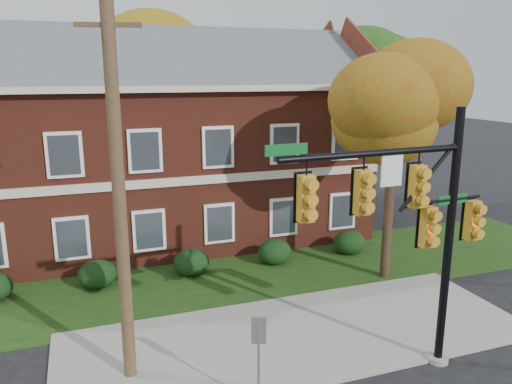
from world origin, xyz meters
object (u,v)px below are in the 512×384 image
object	(u,v)px
hedge_left	(97,274)
tree_right_rear	(368,65)
tree_near_right	(403,103)
utility_pole	(119,198)
apartment_building	(164,133)
hedge_center	(191,262)
hedge_far_right	(349,242)
tree_far_rear	(162,54)
traffic_signal	(413,216)
hedge_right	(275,252)
sign_post	(259,347)

from	to	relation	value
hedge_left	tree_right_rear	distance (m)	17.74
tree_near_right	utility_pole	bearing A→B (deg)	-162.29
apartment_building	hedge_center	distance (m)	6.89
hedge_far_right	tree_far_rear	world-z (taller)	tree_far_rear
hedge_center	traffic_signal	world-z (taller)	traffic_signal
apartment_building	traffic_signal	distance (m)	14.08
hedge_center	hedge_far_right	xyz separation A→B (m)	(7.00, 0.00, 0.00)
tree_right_rear	apartment_building	bearing A→B (deg)	-175.67
apartment_building	utility_pole	xyz separation A→B (m)	(-2.96, -11.34, -0.18)
tree_near_right	tree_far_rear	xyz separation A→B (m)	(-5.88, 15.93, 2.17)
hedge_far_right	tree_near_right	distance (m)	6.77
hedge_center	hedge_right	world-z (taller)	same
hedge_right	tree_far_rear	xyz separation A→B (m)	(-2.16, 13.09, 8.32)
tree_right_rear	traffic_signal	bearing A→B (deg)	-117.58
tree_near_right	sign_post	bearing A→B (deg)	-143.40
hedge_center	tree_near_right	size ratio (longest dim) A/B	0.16
hedge_center	utility_pole	xyz separation A→B (m)	(-2.96, -6.09, 4.28)
apartment_building	hedge_left	size ratio (longest dim) A/B	13.43
tree_near_right	traffic_signal	world-z (taller)	tree_near_right
tree_right_rear	tree_far_rear	bearing A→B (deg)	145.00
hedge_center	tree_far_rear	world-z (taller)	tree_far_rear
tree_right_rear	traffic_signal	distance (m)	16.68
hedge_left	sign_post	distance (m)	9.06
apartment_building	hedge_center	world-z (taller)	apartment_building
hedge_right	tree_right_rear	world-z (taller)	tree_right_rear
utility_pole	tree_far_rear	bearing A→B (deg)	92.66
hedge_right	utility_pole	distance (m)	9.86
traffic_signal	sign_post	world-z (taller)	traffic_signal
hedge_right	tree_near_right	bearing A→B (deg)	-37.28
tree_far_rear	sign_post	bearing A→B (deg)	-94.25
hedge_left	hedge_right	distance (m)	7.00
tree_near_right	tree_far_rear	bearing A→B (deg)	110.27
tree_far_rear	tree_right_rear	bearing A→B (deg)	-35.00
hedge_right	tree_far_rear	size ratio (longest dim) A/B	0.12
traffic_signal	hedge_right	bearing A→B (deg)	88.27
apartment_building	utility_pole	size ratio (longest dim) A/B	1.98
tree_far_rear	utility_pole	world-z (taller)	tree_far_rear
tree_far_rear	sign_post	size ratio (longest dim) A/B	4.91
hedge_left	traffic_signal	distance (m)	11.66
tree_right_rear	hedge_right	bearing A→B (deg)	-141.98
hedge_center	traffic_signal	size ratio (longest dim) A/B	0.20
hedge_left	tree_near_right	size ratio (longest dim) A/B	0.16
tree_far_rear	sign_post	xyz separation A→B (m)	(-1.60, -21.48, -7.25)
hedge_center	hedge_left	bearing A→B (deg)	180.00
tree_near_right	hedge_far_right	bearing A→B (deg)	94.52
tree_near_right	utility_pole	distance (m)	10.86
hedge_right	traffic_signal	world-z (taller)	traffic_signal
hedge_left	tree_far_rear	distance (m)	16.25
hedge_right	tree_right_rear	distance (m)	12.50
hedge_left	sign_post	bearing A→B (deg)	-68.86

